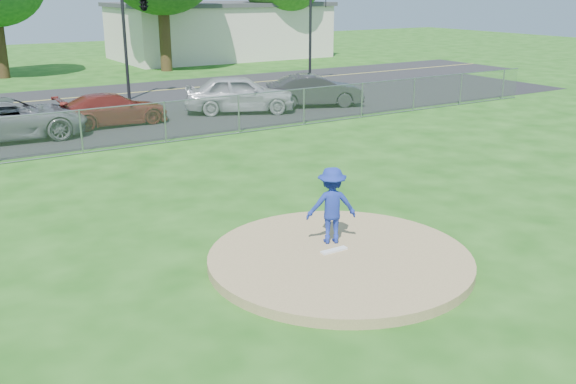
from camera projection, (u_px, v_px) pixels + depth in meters
name	position (u px, v px, depth m)	size (l,w,h in m)	color
ground	(160.00, 158.00, 21.24)	(120.00, 120.00, 0.00)	#174C10
pitchers_mound	(340.00, 259.00, 13.13)	(5.40, 5.40, 0.20)	#987F53
pitching_rubber	(334.00, 250.00, 13.25)	(0.60, 0.15, 0.04)	white
chain_link_fence	(138.00, 126.00, 22.63)	(40.00, 0.06, 1.50)	gray
parking_lot	(103.00, 124.00, 26.49)	(50.00, 8.00, 0.01)	black
street	(59.00, 99.00, 32.55)	(60.00, 7.00, 0.01)	black
commercial_building	(220.00, 30.00, 51.28)	(16.40, 9.40, 4.30)	beige
traffic_signal_center	(142.00, 4.00, 31.54)	(1.42, 2.48, 5.60)	black
traffic_signal_right	(314.00, 25.00, 37.09)	(1.28, 0.20, 5.60)	black
pitcher	(332.00, 205.00, 13.51)	(1.07, 0.61, 1.65)	navy
parked_car_gray	(8.00, 119.00, 23.64)	(2.57, 5.58, 1.55)	slate
parked_car_darkred	(113.00, 109.00, 26.22)	(1.82, 4.48, 1.30)	maroon
parked_car_pearl	(240.00, 94.00, 28.84)	(1.98, 4.93, 1.68)	#B0B3B5
parked_car_charcoal	(315.00, 90.00, 30.38)	(1.57, 4.50, 1.48)	#262729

